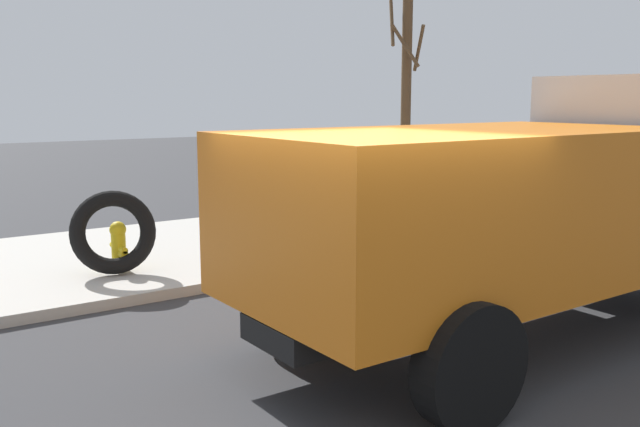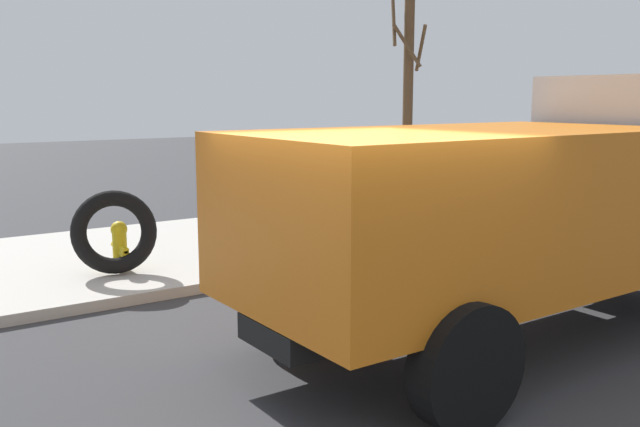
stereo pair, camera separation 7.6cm
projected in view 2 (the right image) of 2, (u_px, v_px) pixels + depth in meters
The scene contains 6 objects.
ground_plane at pixel (365, 398), 6.37m from camera, with size 80.00×80.00×0.00m, color #38383A.
sidewalk_curb at pixel (127, 257), 11.65m from camera, with size 36.00×5.00×0.15m, color #BCB7AD.
fire_hydrant at pixel (120, 244), 10.44m from camera, with size 0.25×0.56×0.74m.
loose_tire at pixel (114, 232), 10.18m from camera, with size 1.23×1.23×0.23m, color black.
dump_truck_orange at pixel (542, 196), 7.91m from camera, with size 7.02×2.85×3.00m.
bare_tree at pixel (408, 98), 12.74m from camera, with size 0.77×0.82×4.97m.
Camera 2 is at (-3.72, -4.72, 2.73)m, focal length 39.03 mm.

